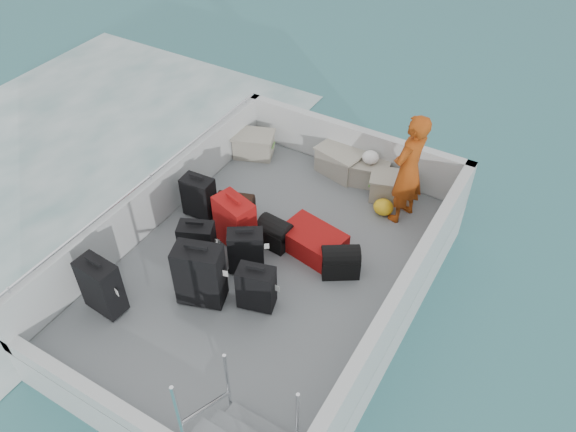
# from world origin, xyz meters

# --- Properties ---
(ground) EXTENTS (160.00, 160.00, 0.00)m
(ground) POSITION_xyz_m (0.00, 0.00, 0.00)
(ground) COLOR #194E58
(ground) RESTS_ON ground
(wake_foam) EXTENTS (10.00, 10.00, 0.00)m
(wake_foam) POSITION_xyz_m (-4.80, 0.00, 0.00)
(wake_foam) COLOR white
(wake_foam) RESTS_ON ground
(ferry_hull) EXTENTS (3.60, 5.00, 0.60)m
(ferry_hull) POSITION_xyz_m (0.00, 0.00, 0.30)
(ferry_hull) COLOR silver
(ferry_hull) RESTS_ON ground
(deck) EXTENTS (3.30, 4.70, 0.02)m
(deck) POSITION_xyz_m (0.00, 0.00, 0.61)
(deck) COLOR slate
(deck) RESTS_ON ferry_hull
(deck_fittings) EXTENTS (3.60, 5.00, 0.90)m
(deck_fittings) POSITION_xyz_m (0.35, -0.32, 0.99)
(deck_fittings) COLOR #B7BCBC
(deck_fittings) RESTS_ON deck
(suitcase_0) EXTENTS (0.49, 0.30, 0.72)m
(suitcase_0) POSITION_xyz_m (-1.24, -1.49, 0.98)
(suitcase_0) COLOR black
(suitcase_0) RESTS_ON deck
(suitcase_2) EXTENTS (0.44, 0.28, 0.61)m
(suitcase_2) POSITION_xyz_m (-1.30, 0.38, 0.92)
(suitcase_2) COLOR black
(suitcase_2) RESTS_ON deck
(suitcase_3) EXTENTS (0.61, 0.47, 0.81)m
(suitcase_3) POSITION_xyz_m (-0.36, -0.81, 1.03)
(suitcase_3) COLOR black
(suitcase_3) RESTS_ON deck
(suitcase_4) EXTENTS (0.49, 0.40, 0.63)m
(suitcase_4) POSITION_xyz_m (-0.75, -0.36, 0.93)
(suitcase_4) COLOR black
(suitcase_4) RESTS_ON deck
(suitcase_5) EXTENTS (0.58, 0.45, 0.71)m
(suitcase_5) POSITION_xyz_m (-0.56, 0.16, 0.98)
(suitcase_5) COLOR #9D0C11
(suitcase_5) RESTS_ON deck
(suitcase_6) EXTENTS (0.47, 0.35, 0.59)m
(suitcase_6) POSITION_xyz_m (0.24, -0.57, 0.91)
(suitcase_6) COLOR black
(suitcase_6) RESTS_ON deck
(suitcase_7) EXTENTS (0.49, 0.44, 0.60)m
(suitcase_7) POSITION_xyz_m (-0.19, -0.14, 0.92)
(suitcase_7) COLOR black
(suitcase_7) RESTS_ON deck
(suitcase_8) EXTENTS (0.87, 0.65, 0.31)m
(suitcase_8) POSITION_xyz_m (0.36, 0.55, 0.78)
(suitcase_8) COLOR #9D0C11
(suitcase_8) RESTS_ON deck
(duffel_0) EXTENTS (0.55, 0.44, 0.32)m
(duffel_0) POSITION_xyz_m (-0.83, 0.56, 0.78)
(duffel_0) COLOR black
(duffel_0) RESTS_ON deck
(duffel_1) EXTENTS (0.43, 0.34, 0.32)m
(duffel_1) POSITION_xyz_m (-0.11, 0.41, 0.78)
(duffel_1) COLOR black
(duffel_1) RESTS_ON deck
(duffel_2) EXTENTS (0.55, 0.50, 0.32)m
(duffel_2) POSITION_xyz_m (0.84, 0.39, 0.78)
(duffel_2) COLOR black
(duffel_2) RESTS_ON deck
(crate_0) EXTENTS (0.69, 0.58, 0.35)m
(crate_0) POSITION_xyz_m (-1.43, 1.93, 0.80)
(crate_0) COLOR #A49E8E
(crate_0) RESTS_ON deck
(crate_1) EXTENTS (0.72, 0.57, 0.38)m
(crate_1) POSITION_xyz_m (-0.08, 2.20, 0.81)
(crate_1) COLOR #A49E8E
(crate_1) RESTS_ON deck
(crate_2) EXTENTS (0.62, 0.50, 0.33)m
(crate_2) POSITION_xyz_m (0.39, 2.20, 0.78)
(crate_2) COLOR #A49E8E
(crate_2) RESTS_ON deck
(crate_3) EXTENTS (0.66, 0.54, 0.34)m
(crate_3) POSITION_xyz_m (0.81, 2.04, 0.79)
(crate_3) COLOR #A49E8E
(crate_3) RESTS_ON deck
(yellow_bag) EXTENTS (0.28, 0.26, 0.22)m
(yellow_bag) POSITION_xyz_m (0.86, 1.67, 0.73)
(yellow_bag) COLOR gold
(yellow_bag) RESTS_ON deck
(white_bag) EXTENTS (0.24, 0.24, 0.18)m
(white_bag) POSITION_xyz_m (0.39, 2.20, 1.04)
(white_bag) COLOR white
(white_bag) RESTS_ON crate_2
(passenger) EXTENTS (0.52, 0.67, 1.59)m
(passenger) POSITION_xyz_m (1.09, 1.75, 1.42)
(passenger) COLOR #DF5715
(passenger) RESTS_ON deck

